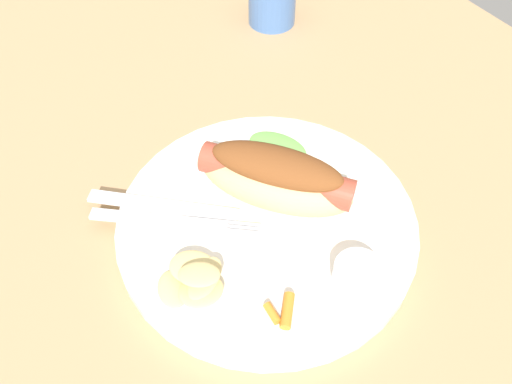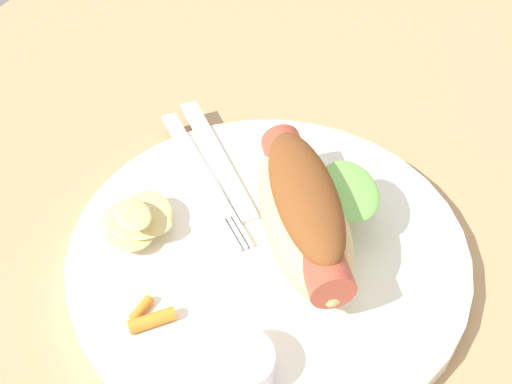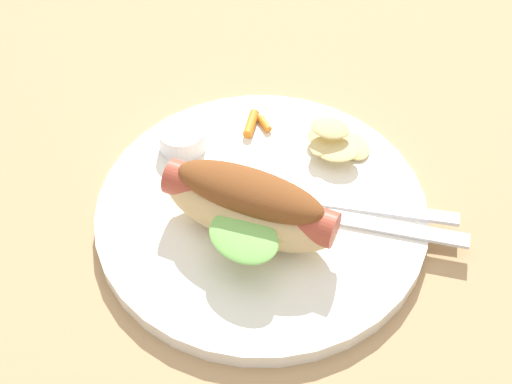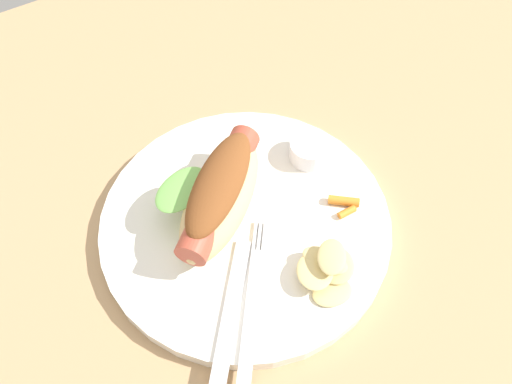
{
  "view_description": "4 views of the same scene",
  "coord_description": "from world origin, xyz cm",
  "px_view_note": "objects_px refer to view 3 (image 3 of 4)",
  "views": [
    {
      "loc": [
        28.3,
        -19.14,
        41.24
      ],
      "look_at": [
        1.98,
        -3.16,
        3.93
      ],
      "focal_mm": 36.24,
      "sensor_mm": 36.0,
      "label": 1
    },
    {
      "loc": [
        32.39,
        10.86,
        39.6
      ],
      "look_at": [
        3.17,
        -4.21,
        6.26
      ],
      "focal_mm": 48.54,
      "sensor_mm": 36.0,
      "label": 2
    },
    {
      "loc": [
        -32.99,
        16.87,
        52.8
      ],
      "look_at": [
        3.4,
        -2.28,
        4.41
      ],
      "focal_mm": 53.71,
      "sensor_mm": 36.0,
      "label": 3
    },
    {
      "loc": [
        -10.14,
        -26.56,
        45.35
      ],
      "look_at": [
        4.88,
        -3.0,
        5.29
      ],
      "focal_mm": 36.65,
      "sensor_mm": 36.0,
      "label": 4
    }
  ],
  "objects_px": {
    "hot_dog": "(250,205)",
    "sauce_ramekin": "(183,138)",
    "carrot_garnish": "(254,123)",
    "chips_pile": "(335,141)",
    "fork": "(367,207)",
    "knife": "(380,226)",
    "plate": "(262,214)"
  },
  "relations": [
    {
      "from": "sauce_ramekin",
      "to": "fork",
      "type": "distance_m",
      "value": 0.18
    },
    {
      "from": "fork",
      "to": "carrot_garnish",
      "type": "distance_m",
      "value": 0.14
    },
    {
      "from": "sauce_ramekin",
      "to": "chips_pile",
      "type": "xyz_separation_m",
      "value": [
        -0.07,
        -0.12,
        0.0
      ]
    },
    {
      "from": "sauce_ramekin",
      "to": "knife",
      "type": "xyz_separation_m",
      "value": [
        -0.16,
        -0.11,
        -0.01
      ]
    },
    {
      "from": "hot_dog",
      "to": "carrot_garnish",
      "type": "relative_size",
      "value": 5.16
    },
    {
      "from": "plate",
      "to": "knife",
      "type": "relative_size",
      "value": 1.93
    },
    {
      "from": "sauce_ramekin",
      "to": "knife",
      "type": "relative_size",
      "value": 0.29
    },
    {
      "from": "chips_pile",
      "to": "knife",
      "type": "bearing_deg",
      "value": 172.3
    },
    {
      "from": "plate",
      "to": "knife",
      "type": "height_order",
      "value": "knife"
    },
    {
      "from": "hot_dog",
      "to": "chips_pile",
      "type": "xyz_separation_m",
      "value": [
        0.05,
        -0.11,
        -0.02
      ]
    },
    {
      "from": "fork",
      "to": "carrot_garnish",
      "type": "relative_size",
      "value": 4.64
    },
    {
      "from": "sauce_ramekin",
      "to": "chips_pile",
      "type": "distance_m",
      "value": 0.14
    },
    {
      "from": "sauce_ramekin",
      "to": "carrot_garnish",
      "type": "distance_m",
      "value": 0.07
    },
    {
      "from": "plate",
      "to": "carrot_garnish",
      "type": "distance_m",
      "value": 0.1
    },
    {
      "from": "plate",
      "to": "hot_dog",
      "type": "distance_m",
      "value": 0.05
    },
    {
      "from": "plate",
      "to": "carrot_garnish",
      "type": "relative_size",
      "value": 9.76
    },
    {
      "from": "knife",
      "to": "carrot_garnish",
      "type": "xyz_separation_m",
      "value": [
        0.16,
        0.04,
        0.0
      ]
    },
    {
      "from": "sauce_ramekin",
      "to": "chips_pile",
      "type": "relative_size",
      "value": 0.61
    },
    {
      "from": "hot_dog",
      "to": "knife",
      "type": "distance_m",
      "value": 0.11
    },
    {
      "from": "chips_pile",
      "to": "carrot_garnish",
      "type": "height_order",
      "value": "chips_pile"
    },
    {
      "from": "hot_dog",
      "to": "carrot_garnish",
      "type": "height_order",
      "value": "hot_dog"
    },
    {
      "from": "fork",
      "to": "hot_dog",
      "type": "bearing_deg",
      "value": 23.15
    },
    {
      "from": "carrot_garnish",
      "to": "chips_pile",
      "type": "bearing_deg",
      "value": -140.06
    },
    {
      "from": "knife",
      "to": "carrot_garnish",
      "type": "distance_m",
      "value": 0.16
    },
    {
      "from": "hot_dog",
      "to": "knife",
      "type": "xyz_separation_m",
      "value": [
        -0.05,
        -0.1,
        -0.03
      ]
    },
    {
      "from": "sauce_ramekin",
      "to": "chips_pile",
      "type": "bearing_deg",
      "value": -119.61
    },
    {
      "from": "fork",
      "to": "knife",
      "type": "bearing_deg",
      "value": 125.02
    },
    {
      "from": "plate",
      "to": "fork",
      "type": "height_order",
      "value": "fork"
    },
    {
      "from": "hot_dog",
      "to": "fork",
      "type": "height_order",
      "value": "hot_dog"
    },
    {
      "from": "hot_dog",
      "to": "sauce_ramekin",
      "type": "xyz_separation_m",
      "value": [
        0.11,
        0.01,
        -0.02
      ]
    },
    {
      "from": "plate",
      "to": "chips_pile",
      "type": "relative_size",
      "value": 4.05
    },
    {
      "from": "hot_dog",
      "to": "sauce_ramekin",
      "type": "distance_m",
      "value": 0.12
    }
  ]
}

